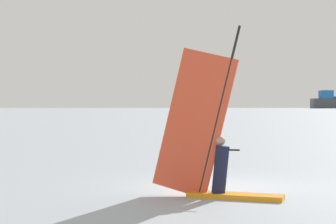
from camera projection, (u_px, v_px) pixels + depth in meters
The scene contains 2 objects.
ground_plane at pixel (221, 186), 15.34m from camera, with size 4000.00×4000.00×0.00m, color #9EA8B2.
windsurfer at pixel (213, 154), 13.35m from camera, with size 3.10×1.18×4.04m.
Camera 1 is at (7.65, -13.35, 2.13)m, focal length 61.14 mm.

